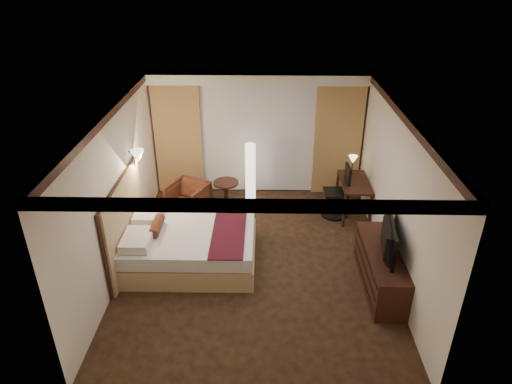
{
  "coord_description": "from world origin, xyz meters",
  "views": [
    {
      "loc": [
        0.12,
        -6.51,
        4.8
      ],
      "look_at": [
        0.0,
        0.4,
        1.15
      ],
      "focal_mm": 32.0,
      "sensor_mm": 36.0,
      "label": 1
    }
  ],
  "objects_px": {
    "floor_lamp": "(250,173)",
    "office_chair": "(336,191)",
    "television": "(384,234)",
    "armchair": "(188,197)",
    "desk": "(353,198)",
    "side_table": "(226,194)",
    "bed": "(192,245)",
    "dresser": "(380,268)"
  },
  "relations": [
    {
      "from": "armchair",
      "to": "office_chair",
      "type": "height_order",
      "value": "office_chair"
    },
    {
      "from": "side_table",
      "to": "desk",
      "type": "distance_m",
      "value": 2.62
    },
    {
      "from": "desk",
      "to": "floor_lamp",
      "type": "bearing_deg",
      "value": 166.88
    },
    {
      "from": "armchair",
      "to": "side_table",
      "type": "bearing_deg",
      "value": 46.21
    },
    {
      "from": "floor_lamp",
      "to": "side_table",
      "type": "bearing_deg",
      "value": -157.0
    },
    {
      "from": "desk",
      "to": "dresser",
      "type": "distance_m",
      "value": 2.28
    },
    {
      "from": "side_table",
      "to": "desk",
      "type": "height_order",
      "value": "desk"
    },
    {
      "from": "desk",
      "to": "television",
      "type": "bearing_deg",
      "value": -89.5
    },
    {
      "from": "desk",
      "to": "armchair",
      "type": "bearing_deg",
      "value": -179.67
    },
    {
      "from": "office_chair",
      "to": "television",
      "type": "height_order",
      "value": "office_chair"
    },
    {
      "from": "dresser",
      "to": "armchair",
      "type": "bearing_deg",
      "value": 146.42
    },
    {
      "from": "side_table",
      "to": "television",
      "type": "bearing_deg",
      "value": -44.32
    },
    {
      "from": "floor_lamp",
      "to": "desk",
      "type": "height_order",
      "value": "floor_lamp"
    },
    {
      "from": "bed",
      "to": "television",
      "type": "xyz_separation_m",
      "value": [
        3.07,
        -0.61,
        0.67
      ]
    },
    {
      "from": "floor_lamp",
      "to": "television",
      "type": "height_order",
      "value": "floor_lamp"
    },
    {
      "from": "desk",
      "to": "office_chair",
      "type": "distance_m",
      "value": 0.41
    },
    {
      "from": "television",
      "to": "office_chair",
      "type": "bearing_deg",
      "value": 18.73
    },
    {
      "from": "bed",
      "to": "dresser",
      "type": "height_order",
      "value": "dresser"
    },
    {
      "from": "armchair",
      "to": "dresser",
      "type": "relative_size",
      "value": 0.43
    },
    {
      "from": "dresser",
      "to": "television",
      "type": "xyz_separation_m",
      "value": [
        -0.03,
        0.0,
        0.65
      ]
    },
    {
      "from": "armchair",
      "to": "office_chair",
      "type": "bearing_deg",
      "value": 24.29
    },
    {
      "from": "television",
      "to": "bed",
      "type": "bearing_deg",
      "value": 87.58
    },
    {
      "from": "bed",
      "to": "desk",
      "type": "distance_m",
      "value": 3.48
    },
    {
      "from": "desk",
      "to": "side_table",
      "type": "bearing_deg",
      "value": 173.93
    },
    {
      "from": "floor_lamp",
      "to": "office_chair",
      "type": "bearing_deg",
      "value": -17.31
    },
    {
      "from": "side_table",
      "to": "office_chair",
      "type": "xyz_separation_m",
      "value": [
        2.23,
        -0.33,
        0.27
      ]
    },
    {
      "from": "armchair",
      "to": "television",
      "type": "distance_m",
      "value": 4.11
    },
    {
      "from": "floor_lamp",
      "to": "office_chair",
      "type": "relative_size",
      "value": 1.22
    },
    {
      "from": "desk",
      "to": "dresser",
      "type": "xyz_separation_m",
      "value": [
        0.05,
        -2.28,
        -0.04
      ]
    },
    {
      "from": "side_table",
      "to": "television",
      "type": "xyz_separation_m",
      "value": [
        2.62,
        -2.56,
        0.7
      ]
    },
    {
      "from": "bed",
      "to": "dresser",
      "type": "distance_m",
      "value": 3.16
    },
    {
      "from": "television",
      "to": "floor_lamp",
      "type": "bearing_deg",
      "value": 46.27
    },
    {
      "from": "bed",
      "to": "office_chair",
      "type": "bearing_deg",
      "value": 31.08
    },
    {
      "from": "floor_lamp",
      "to": "television",
      "type": "relative_size",
      "value": 1.24
    },
    {
      "from": "office_chair",
      "to": "television",
      "type": "relative_size",
      "value": 1.02
    },
    {
      "from": "armchair",
      "to": "television",
      "type": "relative_size",
      "value": 0.68
    },
    {
      "from": "bed",
      "to": "armchair",
      "type": "xyz_separation_m",
      "value": [
        -0.31,
        1.65,
        0.05
      ]
    },
    {
      "from": "side_table",
      "to": "floor_lamp",
      "type": "relative_size",
      "value": 0.43
    },
    {
      "from": "office_chair",
      "to": "dresser",
      "type": "relative_size",
      "value": 0.64
    },
    {
      "from": "side_table",
      "to": "dresser",
      "type": "bearing_deg",
      "value": -43.99
    },
    {
      "from": "armchair",
      "to": "desk",
      "type": "distance_m",
      "value": 3.36
    },
    {
      "from": "bed",
      "to": "side_table",
      "type": "distance_m",
      "value": 2.0
    }
  ]
}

